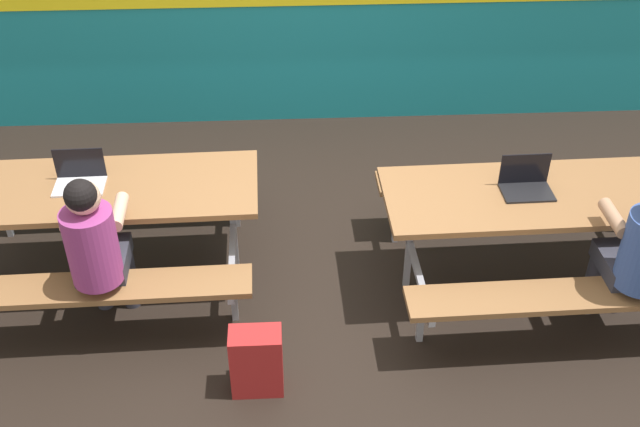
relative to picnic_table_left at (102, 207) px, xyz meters
The scene contains 8 objects.
ground_plane 1.56m from the picnic_table_left, 10.29° to the right, with size 10.00×10.00×0.02m, color black.
picnic_table_left is the anchor object (origin of this frame).
picnic_table_right 2.86m from the picnic_table_left, ahead, with size 2.06×1.59×0.74m.
student_nearer 0.58m from the picnic_table_left, 81.58° to the right, with size 0.37×0.53×1.21m.
student_further 3.35m from the picnic_table_left, 13.14° to the right, with size 0.37×0.53×1.21m.
laptop_silver 0.24m from the picnic_table_left, 163.22° to the left, with size 0.32×0.23×0.22m.
laptop_dark 2.75m from the picnic_table_left, ahead, with size 0.32×0.23×0.22m.
backpack_dark 1.52m from the picnic_table_left, 46.69° to the right, with size 0.30×0.22×0.44m.
Camera 1 is at (-0.21, -3.89, 3.50)m, focal length 43.03 mm.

